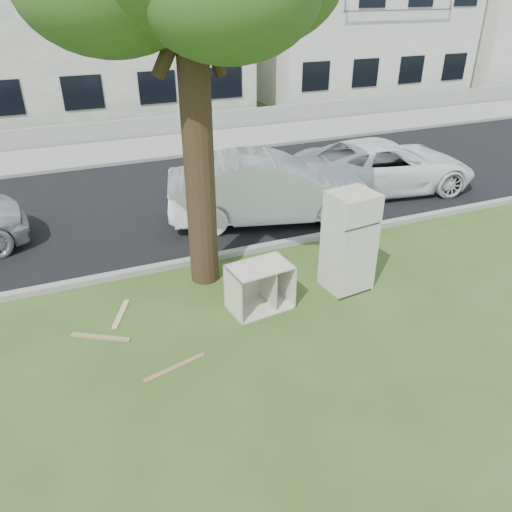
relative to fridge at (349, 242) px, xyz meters
name	(u,v)px	position (x,y,z in m)	size (l,w,h in m)	color
ground	(259,324)	(-1.99, -0.51, -0.95)	(120.00, 120.00, 0.00)	#364F1C
road	(173,200)	(-1.99, 5.49, -0.94)	(120.00, 7.00, 0.01)	black
kerb_near	(214,259)	(-1.99, 1.94, -0.95)	(120.00, 0.18, 0.12)	gray
kerb_far	(147,162)	(-1.99, 9.04, -0.95)	(120.00, 0.18, 0.12)	gray
sidewalk	(138,149)	(-1.99, 10.49, -0.94)	(120.00, 2.80, 0.01)	gray
low_wall	(129,129)	(-1.99, 12.09, -0.60)	(120.00, 0.15, 0.70)	gray
townhouse_center	(99,21)	(-1.99, 16.99, 2.78)	(11.22, 8.16, 7.44)	silver
townhouse_right	(346,22)	(10.01, 16.99, 2.48)	(10.20, 8.16, 6.84)	white
fridge	(349,242)	(0.00, 0.00, 0.00)	(0.78, 0.72, 1.89)	silver
cabinet	(260,287)	(-1.79, -0.05, -0.52)	(1.08, 0.67, 0.84)	silver
plank_a	(175,367)	(-3.59, -1.05, -0.94)	(1.01, 0.08, 0.02)	#996F4A
plank_b	(101,337)	(-4.53, 0.12, -0.93)	(1.00, 0.10, 0.02)	#967F4E
plank_c	(121,314)	(-4.12, 0.67, -0.93)	(0.86, 0.10, 0.02)	tan
car_center	(270,188)	(-0.08, 3.38, -0.15)	(1.69, 4.84, 1.59)	white
car_right	(385,166)	(3.63, 4.02, -0.26)	(2.29, 4.97, 1.38)	white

